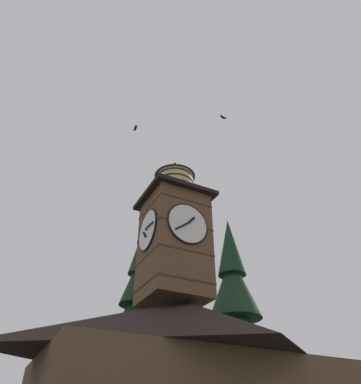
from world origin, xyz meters
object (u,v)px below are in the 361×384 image
pine_tree_behind (134,345)px  flying_bird_high (223,117)px  pine_tree_aside (238,345)px  moon (157,340)px  building_main (187,378)px  clock_tower (174,232)px  flying_bird_low (135,128)px

pine_tree_behind → flying_bird_high: flying_bird_high is taller
pine_tree_aside → moon: (-5.91, -27.56, 6.24)m
pine_tree_aside → moon: bearing=-102.1°
building_main → pine_tree_aside: 9.61m
pine_tree_aside → flying_bird_high: bearing=57.5°
clock_tower → pine_tree_aside: bearing=-145.7°
building_main → flying_bird_low: bearing=-47.2°
flying_bird_low → flying_bird_high: bearing=155.5°
pine_tree_aside → clock_tower: bearing=34.3°
pine_tree_behind → flying_bird_low: flying_bird_low is taller
building_main → flying_bird_high: flying_bird_high is taller
building_main → clock_tower: size_ratio=1.46×
building_main → clock_tower: (0.47, -0.53, 7.67)m
flying_bird_low → moon: bearing=-117.3°
clock_tower → pine_tree_aside: size_ratio=0.56×
clock_tower → pine_tree_behind: size_ratio=0.66×
flying_bird_low → clock_tower: bearing=133.1°
pine_tree_behind → pine_tree_aside: (-7.24, 1.09, 0.47)m
building_main → pine_tree_aside: pine_tree_aside is taller
flying_bird_high → pine_tree_behind: bearing=-61.4°
building_main → flying_bird_high: size_ratio=22.06×
pine_tree_behind → building_main: bearing=91.2°
building_main → pine_tree_behind: (0.14, -6.78, 2.62)m
pine_tree_behind → moon: 30.31m
clock_tower → building_main: bearing=131.5°
pine_tree_aside → flying_bird_high: flying_bird_high is taller
moon → flying_bird_high: 35.74m
clock_tower → flying_bird_high: size_ratio=15.10×
moon → flying_bird_low: flying_bird_low is taller
pine_tree_aside → flying_bird_low: bearing=16.0°
pine_tree_aside → moon: size_ratio=9.72×
moon → flying_bird_high: size_ratio=2.79×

